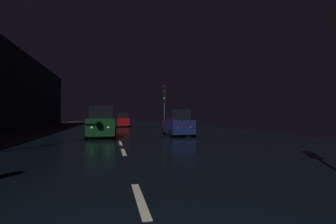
{
  "coord_description": "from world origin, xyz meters",
  "views": [
    {
      "loc": [
        -0.54,
        -2.11,
        1.59
      ],
      "look_at": [
        3.09,
        14.96,
        1.82
      ],
      "focal_mm": 28.72,
      "sensor_mm": 36.0,
      "label": 1
    }
  ],
  "objects": [
    {
      "name": "ground",
      "position": [
        0.0,
        24.5,
        -0.01
      ],
      "size": [
        27.83,
        84.0,
        0.02
      ],
      "primitive_type": "cube",
      "color": "black"
    },
    {
      "name": "car_distant_taillights",
      "position": [
        1.09,
        36.12,
        0.92
      ],
      "size": [
        1.85,
        4.01,
        2.02
      ],
      "rotation": [
        0.0,
        0.0,
        1.57
      ],
      "color": "maroon",
      "rests_on": "ground"
    },
    {
      "name": "car_approaching_headlights",
      "position": [
        -1.22,
        17.98,
        1.03
      ],
      "size": [
        2.07,
        4.49,
        2.26
      ],
      "rotation": [
        0.0,
        0.0,
        -1.57
      ],
      "color": "#0F3819",
      "rests_on": "ground"
    },
    {
      "name": "sidewalk_left",
      "position": [
        -7.71,
        24.5,
        0.07
      ],
      "size": [
        4.4,
        84.0,
        0.15
      ],
      "primitive_type": "cube",
      "color": "#33302D",
      "rests_on": "ground"
    },
    {
      "name": "car_parked_right_far",
      "position": [
        4.61,
        18.39,
        0.94
      ],
      "size": [
        1.88,
        4.08,
        2.05
      ],
      "rotation": [
        0.0,
        0.0,
        1.57
      ],
      "color": "#141E51",
      "rests_on": "ground"
    },
    {
      "name": "traffic_light_far_right",
      "position": [
        5.41,
        27.83,
        3.72
      ],
      "size": [
        0.36,
        0.48,
        5.1
      ],
      "rotation": [
        0.0,
        0.0,
        -1.76
      ],
      "color": "#38383A",
      "rests_on": "ground"
    },
    {
      "name": "lane_centerline",
      "position": [
        0.0,
        8.74,
        0.01
      ],
      "size": [
        0.16,
        12.7,
        0.01
      ],
      "color": "beige",
      "rests_on": "ground"
    }
  ]
}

